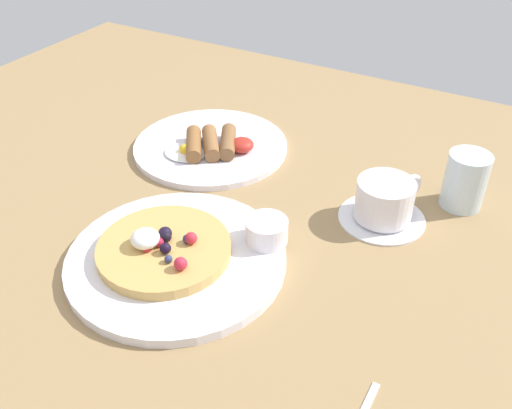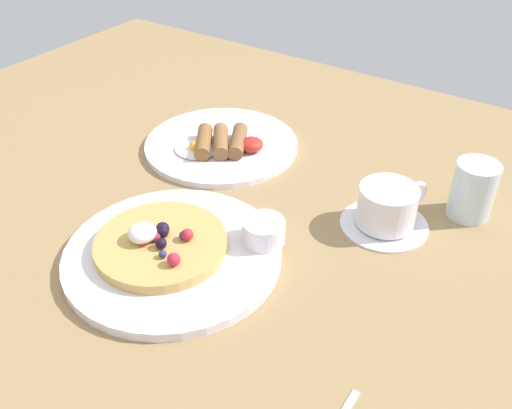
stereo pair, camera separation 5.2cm
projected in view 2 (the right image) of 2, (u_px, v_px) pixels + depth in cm
name	position (u px, v px, depth cm)	size (l,w,h in cm)	color
ground_plane	(249.00, 225.00, 83.66)	(154.59, 114.59, 3.00)	#97784F
pancake_plate	(173.00, 255.00, 75.02)	(28.70, 28.70, 1.35)	white
pancake_with_berries	(160.00, 243.00, 74.38)	(17.42, 17.42, 3.75)	tan
syrup_ramekin	(264.00, 231.00, 75.34)	(5.73, 5.73, 3.24)	white
breakfast_plate	(221.00, 145.00, 98.91)	(26.43, 26.43, 1.06)	white
fried_breakfast	(222.00, 143.00, 96.09)	(13.31, 12.66, 2.72)	brown
coffee_saucer	(384.00, 224.00, 81.07)	(12.51, 12.51, 0.61)	white
coffee_cup	(388.00, 205.00, 79.22)	(8.22, 10.63, 5.72)	white
water_glass	(473.00, 190.00, 80.93)	(6.16, 6.16, 8.53)	silver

